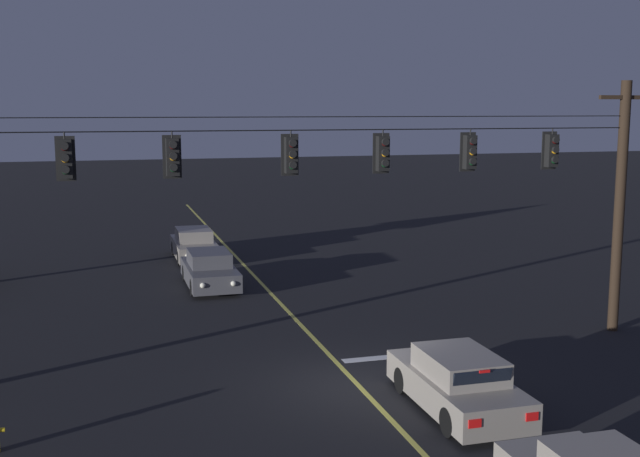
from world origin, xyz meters
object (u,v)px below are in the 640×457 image
Objects in this scene: traffic_light_leftmost at (65,159)px; traffic_light_rightmost at (470,152)px; traffic_light_centre at (291,155)px; car_waiting_near_lane at (457,383)px; traffic_light_right_inner at (383,153)px; car_oncoming_trailing at (194,245)px; traffic_light_far_right at (552,151)px; traffic_light_left_inner at (173,157)px; car_oncoming_lead at (210,270)px.

traffic_light_leftmost and traffic_light_rightmost have the same top height.
traffic_light_centre is 7.35m from car_waiting_near_lane.
traffic_light_right_inner reaches higher than car_oncoming_trailing.
traffic_light_leftmost and traffic_light_right_inner have the same top height.
traffic_light_right_inner is at bearing 180.00° from traffic_light_far_right.
traffic_light_leftmost is at bearing 180.00° from traffic_light_far_right.
traffic_light_right_inner is at bearing -77.34° from car_oncoming_trailing.
car_waiting_near_lane is at bearing -79.78° from car_oncoming_trailing.
traffic_light_leftmost is 1.00× the size of traffic_light_rightmost.
traffic_light_left_inner is 1.00× the size of traffic_light_centre.
car_waiting_near_lane and car_oncoming_trailing have the same top height.
traffic_light_leftmost is 11.73m from car_oncoming_lead.
traffic_light_centre is (5.73, 0.00, 0.00)m from traffic_light_leftmost.
traffic_light_rightmost is at bearing 0.00° from traffic_light_leftmost.
car_waiting_near_lane is at bearing -88.11° from traffic_light_right_inner.
traffic_light_centre is at bearing 0.00° from traffic_light_left_inner.
traffic_light_far_right is at bearing 0.00° from traffic_light_left_inner.
traffic_light_right_inner and traffic_light_far_right have the same top height.
traffic_light_right_inner is 2.64m from traffic_light_rightmost.
traffic_light_leftmost reaches higher than car_oncoming_trailing.
traffic_light_leftmost is 13.62m from traffic_light_far_right.
traffic_light_right_inner is 5.29m from traffic_light_far_right.
car_oncoming_lead is (4.78, 9.48, -5.00)m from traffic_light_leftmost.
traffic_light_leftmost reaches higher than car_oncoming_lead.
traffic_light_right_inner is at bearing 0.00° from traffic_light_centre.
traffic_light_rightmost is 12.38m from car_oncoming_lead.
traffic_light_rightmost is 2.65m from traffic_light_far_right.
traffic_light_leftmost is 0.28× the size of car_waiting_near_lane.
traffic_light_centre reaches higher than car_oncoming_lead.
car_oncoming_lead is (-3.71, 14.11, -0.00)m from car_waiting_near_lane.
car_waiting_near_lane is (8.49, -4.63, -5.00)m from traffic_light_leftmost.
traffic_light_centre is 0.28× the size of car_waiting_near_lane.
traffic_light_left_inner is at bearing 0.00° from traffic_light_leftmost.
car_oncoming_trailing is at bearing 88.91° from car_oncoming_lead.
traffic_light_left_inner is at bearing 180.00° from traffic_light_centre.
traffic_light_far_right is 13.89m from car_oncoming_lead.
traffic_light_far_right is at bearing -46.97° from car_oncoming_lead.
traffic_light_right_inner is 0.28× the size of car_waiting_near_lane.
traffic_light_centre is 7.89m from traffic_light_far_right.
traffic_light_leftmost is at bearing 151.38° from car_waiting_near_lane.
traffic_light_rightmost is 7.25m from car_waiting_near_lane.
traffic_light_leftmost is 10.88m from car_waiting_near_lane.
car_waiting_near_lane is 20.29m from car_oncoming_trailing.
traffic_light_left_inner is 8.37m from traffic_light_rightmost.
traffic_light_centre is 0.28× the size of car_oncoming_lead.
traffic_light_far_right is at bearing 42.04° from car_waiting_near_lane.
traffic_light_centre reaches higher than car_waiting_near_lane.
car_oncoming_trailing is (-3.45, 15.34, -5.00)m from traffic_light_right_inner.
car_oncoming_trailing is at bearing 111.65° from traffic_light_rightmost.
car_waiting_near_lane is (0.15, -4.63, -5.00)m from traffic_light_right_inner.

